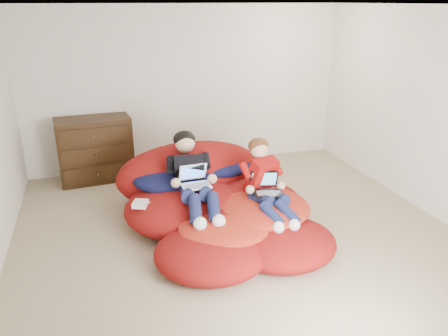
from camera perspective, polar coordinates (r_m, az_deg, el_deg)
room_shell at (r=5.01m, az=1.83°, el=-6.54°), size 5.10×5.10×2.77m
dresser at (r=6.74m, az=-16.47°, el=2.34°), size 1.09×0.63×0.95m
beanbag_pile at (r=5.23m, az=-1.13°, el=-4.66°), size 2.21×2.50×0.90m
cream_pillow at (r=5.67m, az=-7.35°, el=1.12°), size 0.40×0.25×0.25m
older_boy at (r=5.07m, az=-4.21°, el=-0.54°), size 0.43×1.34×0.73m
younger_boy at (r=4.96m, az=5.43°, el=-1.43°), size 0.42×1.02×0.76m
laptop_white at (r=4.96m, az=-3.85°, el=-1.51°), size 0.33×0.33×0.22m
laptop_black at (r=4.96m, az=5.55°, el=-2.47°), size 0.36×0.37×0.23m
power_adapter at (r=4.96m, az=-10.87°, el=-4.62°), size 0.20×0.20×0.06m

